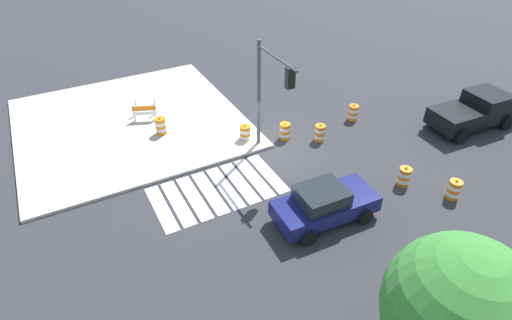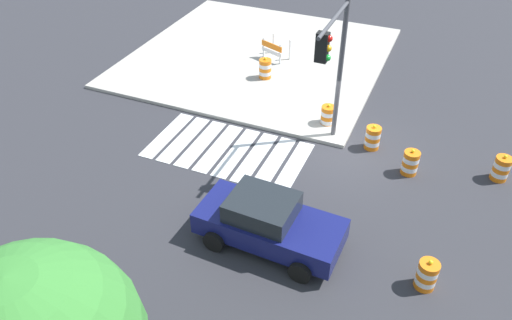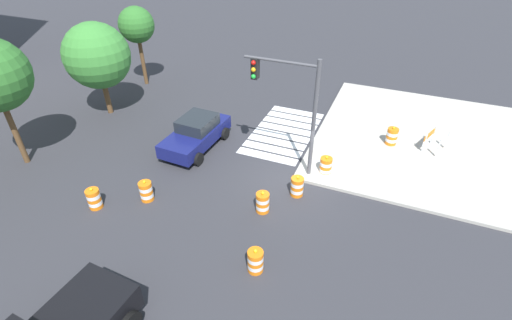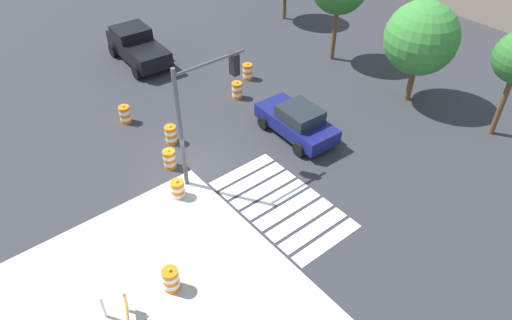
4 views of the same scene
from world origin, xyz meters
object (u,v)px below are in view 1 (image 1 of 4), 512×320
Objects in this scene: traffic_barrel_median_far at (454,190)px; traffic_barrel_near_corner at (320,133)px; traffic_barrel_far_curb at (245,133)px; street_tree_streetside_mid at (460,310)px; pickup_truck at (477,110)px; traffic_barrel_median_near at (285,131)px; construction_barricade at (144,110)px; traffic_barrel_lane_center at (353,113)px; traffic_barrel_on_sidewalk at (161,126)px; traffic_barrel_crosswalk_end at (404,176)px; sports_car at (324,204)px; traffic_light_pole at (271,85)px.

traffic_barrel_near_corner is at bearing -69.52° from traffic_barrel_median_far.
traffic_barrel_near_corner and traffic_barrel_far_curb have the same top height.
pickup_truck is at bearing -145.35° from street_tree_streetside_mid.
traffic_barrel_median_near is 8.06m from construction_barricade.
street_tree_streetside_mid reaches higher than traffic_barrel_lane_center.
traffic_barrel_median_far is at bearing 127.89° from construction_barricade.
construction_barricade is at bearing -39.77° from traffic_barrel_near_corner.
traffic_barrel_near_corner is 8.50m from traffic_barrel_on_sidewalk.
street_tree_streetside_mid is at bearing 98.86° from construction_barricade.
traffic_barrel_median_near is at bearing -1.47° from traffic_barrel_lane_center.
traffic_barrel_median_near is 1.00× the size of traffic_barrel_far_curb.
street_tree_streetside_mid is (5.97, 7.06, 3.08)m from traffic_barrel_crosswalk_end.
traffic_barrel_crosswalk_end is at bearing 132.44° from traffic_barrel_on_sidewalk.
traffic_barrel_far_curb is at bearing -21.02° from pickup_truck.
street_tree_streetside_mid is at bearing 78.63° from sports_car.
traffic_light_pole is at bearing -13.58° from pickup_truck.
traffic_barrel_crosswalk_end is at bearing 104.03° from traffic_barrel_near_corner.
pickup_truck is at bearing 146.25° from traffic_barrel_lane_center.
traffic_barrel_crosswalk_end is 0.71× the size of construction_barricade.
traffic_barrel_far_curb is at bearing 132.02° from construction_barricade.
traffic_light_pole is (-0.28, -5.01, 3.10)m from sports_car.
construction_barricade is at bearing -81.14° from street_tree_streetside_mid.
construction_barricade is at bearing -47.98° from traffic_barrel_far_curb.
street_tree_streetside_mid is (4.75, 11.95, 3.08)m from traffic_barrel_near_corner.
traffic_barrel_on_sidewalk is at bearing -30.63° from traffic_barrel_median_near.
traffic_barrel_median_far is 10.32m from traffic_barrel_far_curb.
street_tree_streetside_mid is at bearing 84.90° from traffic_barrel_far_curb.
traffic_barrel_lane_center is 0.19× the size of traffic_light_pole.
traffic_barrel_median_far is 1.00× the size of traffic_barrel_on_sidewalk.
traffic_barrel_crosswalk_end is 9.75m from street_tree_streetside_mid.
traffic_barrel_far_curb is 4.56m from traffic_barrel_on_sidewalk.
traffic_barrel_lane_center is at bearing -120.89° from street_tree_streetside_mid.
traffic_barrel_near_corner is 1.00× the size of traffic_barrel_far_curb.
traffic_barrel_crosswalk_end is (-1.22, 4.89, 0.00)m from traffic_barrel_near_corner.
traffic_barrel_far_curb is (4.74, -6.69, 0.00)m from traffic_barrel_crosswalk_end.
traffic_light_pole is at bearing 0.40° from traffic_barrel_near_corner.
traffic_barrel_median_near is 4.49m from traffic_barrel_lane_center.
sports_car is 4.29× the size of traffic_barrel_crosswalk_end.
street_tree_streetside_mid is at bearing 49.77° from traffic_barrel_crosswalk_end.
traffic_barrel_median_far is (-4.02, 7.62, 0.00)m from traffic_barrel_median_near.
pickup_truck is 3.66× the size of construction_barricade.
pickup_truck is 17.33m from traffic_barrel_on_sidewalk.
traffic_barrel_crosswalk_end is 14.27m from construction_barricade.
traffic_barrel_near_corner is at bearing 152.92° from traffic_barrel_far_curb.
street_tree_streetside_mid is at bearing 34.65° from pickup_truck.
traffic_barrel_median_near is at bearing 149.37° from traffic_barrel_on_sidewalk.
traffic_light_pole reaches higher than traffic_barrel_median_near.
pickup_truck is 7.13m from traffic_barrel_median_far.
sports_car is at bearing 91.39° from traffic_barrel_far_curb.
street_tree_streetside_mid is at bearing 59.11° from traffic_barrel_lane_center.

